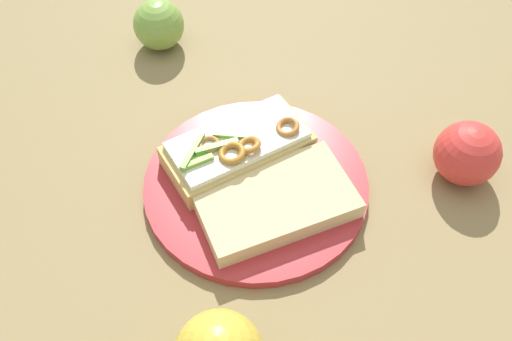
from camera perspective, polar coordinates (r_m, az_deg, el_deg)
ground_plane at (r=0.66m, az=0.00°, el=-1.77°), size 2.00×2.00×0.00m
plate at (r=0.66m, az=0.00°, el=-1.43°), size 0.26×0.26×0.01m
sandwich at (r=0.66m, az=-1.84°, el=2.31°), size 0.18×0.11×0.05m
bread_slice_side at (r=0.62m, az=1.96°, el=-3.09°), size 0.17×0.11×0.02m
apple_0 at (r=0.69m, az=20.59°, el=1.64°), size 0.08×0.08×0.08m
apple_2 at (r=0.84m, az=-9.82°, el=14.35°), size 0.10×0.10×0.07m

